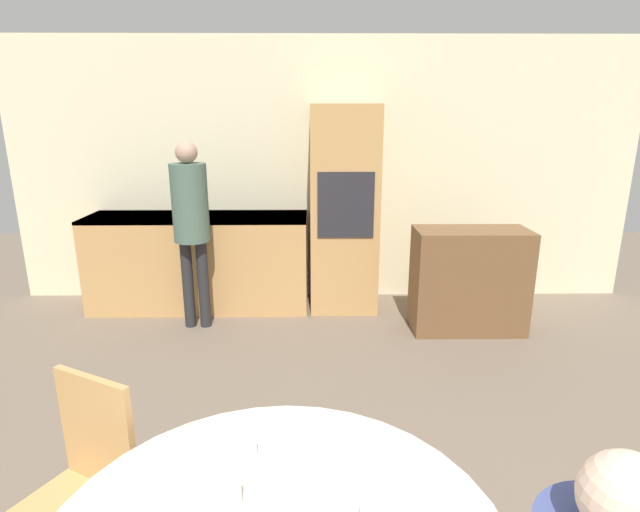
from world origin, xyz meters
name	(u,v)px	position (x,y,z in m)	size (l,w,h in m)	color
wall_back	(324,173)	(0.00, 5.09, 1.30)	(6.28, 0.05, 2.60)	beige
kitchen_counter	(200,261)	(-1.23, 4.75, 0.48)	(2.12, 0.60, 0.93)	tan
oven_unit	(344,210)	(0.19, 4.76, 0.98)	(0.64, 0.59, 1.96)	tan
sideboard	(469,280)	(1.27, 4.16, 0.46)	(0.98, 0.45, 0.92)	brown
chair_far_left	(83,481)	(-0.99, 1.63, 0.50)	(0.54, 0.54, 0.91)	tan
person_standing	(191,215)	(-1.16, 4.25, 1.03)	(0.31, 0.31, 1.66)	#262628
cup	(228,493)	(-0.35, 1.26, 0.77)	(0.08, 0.08, 0.09)	white
salt_shaker	(252,446)	(-0.31, 1.48, 0.77)	(0.03, 0.03, 0.09)	white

